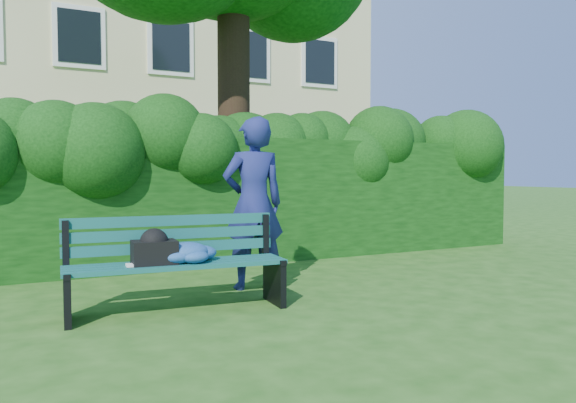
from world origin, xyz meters
TOP-DOWN VIEW (x-y plane):
  - ground at (0.00, 0.00)m, footprint 80.00×80.00m
  - apartment_building at (-0.00, 13.99)m, footprint 16.00×8.08m
  - hedge at (0.00, 2.20)m, footprint 10.00×1.00m
  - park_bench at (-1.71, -0.40)m, footprint 2.07×0.73m
  - man_reading at (-0.63, 0.23)m, footprint 0.75×0.54m

SIDE VIEW (x-z plane):
  - ground at x=0.00m, z-range 0.00..0.00m
  - park_bench at x=-1.71m, z-range 0.05..0.94m
  - hedge at x=0.00m, z-range 0.00..1.80m
  - man_reading at x=-0.63m, z-range 0.00..1.92m
  - apartment_building at x=0.00m, z-range 0.00..12.00m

